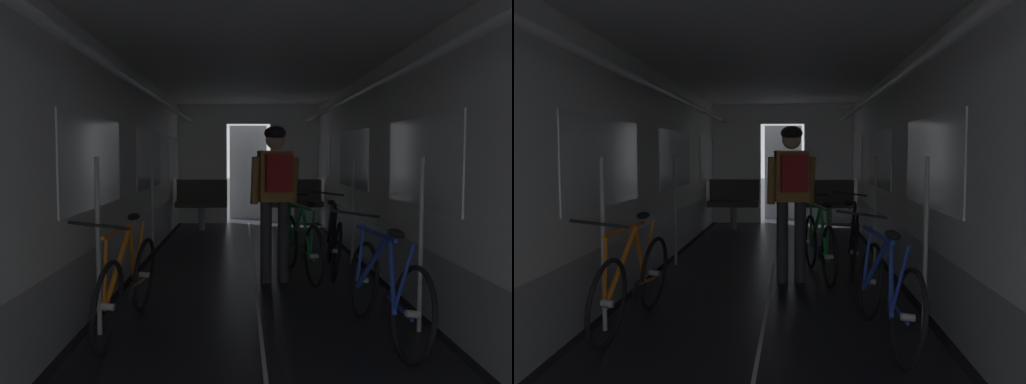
% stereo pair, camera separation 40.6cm
% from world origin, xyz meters
% --- Properties ---
extents(train_car_shell, '(3.14, 12.34, 2.57)m').
position_xyz_m(train_car_shell, '(-0.00, 3.60, 1.70)').
color(train_car_shell, black).
rests_on(train_car_shell, ground).
extents(bench_seat_far_left, '(0.98, 0.51, 0.95)m').
position_xyz_m(bench_seat_far_left, '(-0.90, 8.07, 0.57)').
color(bench_seat_far_left, gray).
rests_on(bench_seat_far_left, ground).
extents(bench_seat_far_right, '(0.98, 0.51, 0.95)m').
position_xyz_m(bench_seat_far_right, '(0.90, 8.07, 0.57)').
color(bench_seat_far_right, gray).
rests_on(bench_seat_far_right, ground).
extents(bicycle_orange, '(0.44, 1.69, 0.95)m').
position_xyz_m(bicycle_orange, '(-1.07, 2.22, 0.38)').
color(bicycle_orange, black).
rests_on(bicycle_orange, ground).
extents(bicycle_black, '(0.44, 1.69, 0.95)m').
position_xyz_m(bicycle_black, '(0.97, 4.36, 0.38)').
color(bicycle_black, black).
rests_on(bicycle_black, ground).
extents(bicycle_blue, '(0.51, 1.69, 0.96)m').
position_xyz_m(bicycle_blue, '(0.95, 1.98, 0.38)').
color(bicycle_blue, black).
rests_on(bicycle_blue, ground).
extents(person_cyclist_aisle, '(0.55, 0.43, 1.73)m').
position_xyz_m(person_cyclist_aisle, '(0.22, 3.80, 1.07)').
color(person_cyclist_aisle, '#2D2D33').
rests_on(person_cyclist_aisle, ground).
extents(bicycle_green_in_aisle, '(0.46, 1.67, 0.93)m').
position_xyz_m(bicycle_green_in_aisle, '(0.54, 4.07, 0.38)').
color(bicycle_green_in_aisle, black).
rests_on(bicycle_green_in_aisle, ground).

